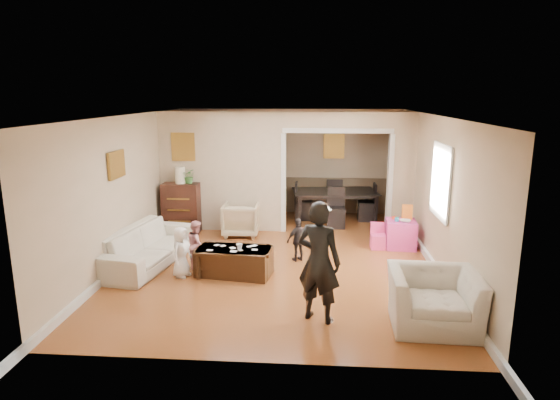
# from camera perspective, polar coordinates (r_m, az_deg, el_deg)

# --- Properties ---
(floor) EXTENTS (7.00, 7.00, 0.00)m
(floor) POSITION_cam_1_polar(r_m,az_deg,el_deg) (8.80, -0.10, -6.97)
(floor) COLOR #AD5E2C
(floor) RESTS_ON ground
(partition_left) EXTENTS (2.75, 0.18, 2.60)m
(partition_left) POSITION_cam_1_polar(r_m,az_deg,el_deg) (10.39, -6.95, 3.41)
(partition_left) COLOR #C8B092
(partition_left) RESTS_ON ground
(partition_right) EXTENTS (0.55, 0.18, 2.60)m
(partition_right) POSITION_cam_1_polar(r_m,az_deg,el_deg) (10.37, 14.46, 3.08)
(partition_right) COLOR #C8B092
(partition_right) RESTS_ON ground
(partition_header) EXTENTS (2.22, 0.18, 0.35)m
(partition_header) POSITION_cam_1_polar(r_m,az_deg,el_deg) (10.09, 7.01, 9.57)
(partition_header) COLOR #C8B092
(partition_header) RESTS_ON partition_right
(window_pane) EXTENTS (0.03, 0.95, 1.10)m
(window_pane) POSITION_cam_1_polar(r_m,az_deg,el_deg) (8.26, 18.93, 2.16)
(window_pane) COLOR white
(window_pane) RESTS_ON ground
(framed_art_partition) EXTENTS (0.45, 0.03, 0.55)m
(framed_art_partition) POSITION_cam_1_polar(r_m,az_deg,el_deg) (10.41, -11.62, 6.32)
(framed_art_partition) COLOR brown
(framed_art_partition) RESTS_ON partition_left
(framed_art_sofa_wall) EXTENTS (0.03, 0.55, 0.40)m
(framed_art_sofa_wall) POSITION_cam_1_polar(r_m,az_deg,el_deg) (8.43, -19.16, 4.07)
(framed_art_sofa_wall) COLOR brown
(framed_art_alcove) EXTENTS (0.45, 0.03, 0.55)m
(framed_art_alcove) POSITION_cam_1_polar(r_m,az_deg,el_deg) (11.78, 6.54, 6.49)
(framed_art_alcove) COLOR brown
(sofa) EXTENTS (1.27, 2.40, 0.67)m
(sofa) POSITION_cam_1_polar(r_m,az_deg,el_deg) (8.72, -15.63, -5.35)
(sofa) COLOR silver
(sofa) RESTS_ON ground
(armchair_back) EXTENTS (0.76, 0.78, 0.69)m
(armchair_back) POSITION_cam_1_polar(r_m,az_deg,el_deg) (10.10, -4.72, -2.35)
(armchair_back) COLOR tan
(armchair_back) RESTS_ON ground
(armchair_front) EXTENTS (1.16, 1.03, 0.73)m
(armchair_front) POSITION_cam_1_polar(r_m,az_deg,el_deg) (6.55, 18.09, -11.35)
(armchair_front) COLOR silver
(armchair_front) RESTS_ON ground
(dresser) EXTENTS (0.79, 0.44, 1.08)m
(dresser) POSITION_cam_1_polar(r_m,az_deg,el_deg) (10.50, -11.81, -0.91)
(dresser) COLOR black
(dresser) RESTS_ON ground
(table_lamp) EXTENTS (0.22, 0.22, 0.36)m
(table_lamp) POSITION_cam_1_polar(r_m,az_deg,el_deg) (10.35, -11.99, 2.97)
(table_lamp) COLOR #F9ECCB
(table_lamp) RESTS_ON dresser
(potted_plant) EXTENTS (0.29, 0.25, 0.32)m
(potted_plant) POSITION_cam_1_polar(r_m,az_deg,el_deg) (10.30, -10.91, 2.86)
(potted_plant) COLOR #3C7233
(potted_plant) RESTS_ON dresser
(coffee_table) EXTENTS (1.30, 0.79, 0.46)m
(coffee_table) POSITION_cam_1_polar(r_m,az_deg,el_deg) (7.98, -5.56, -7.40)
(coffee_table) COLOR #3C2313
(coffee_table) RESTS_ON ground
(coffee_cup) EXTENTS (0.12, 0.12, 0.10)m
(coffee_cup) POSITION_cam_1_polar(r_m,az_deg,el_deg) (7.83, -4.94, -5.64)
(coffee_cup) COLOR white
(coffee_cup) RESTS_ON coffee_table
(play_table) EXTENTS (0.60, 0.60, 0.54)m
(play_table) POSITION_cam_1_polar(r_m,az_deg,el_deg) (9.59, 14.38, -4.01)
(play_table) COLOR #DE3A9A
(play_table) RESTS_ON ground
(cereal_box) EXTENTS (0.20, 0.08, 0.30)m
(cereal_box) POSITION_cam_1_polar(r_m,az_deg,el_deg) (9.59, 15.12, -1.43)
(cereal_box) COLOR yellow
(cereal_box) RESTS_ON play_table
(cyan_cup) EXTENTS (0.08, 0.08, 0.08)m
(cyan_cup) POSITION_cam_1_polar(r_m,az_deg,el_deg) (9.44, 13.94, -2.28)
(cyan_cup) COLOR #26ACC0
(cyan_cup) RESTS_ON play_table
(toy_block) EXTENTS (0.09, 0.08, 0.05)m
(toy_block) POSITION_cam_1_polar(r_m,az_deg,el_deg) (9.60, 13.65, -2.10)
(toy_block) COLOR red
(toy_block) RESTS_ON play_table
(play_bowl) EXTENTS (0.22, 0.22, 0.05)m
(play_bowl) POSITION_cam_1_polar(r_m,az_deg,el_deg) (9.40, 14.91, -2.48)
(play_bowl) COLOR silver
(play_bowl) RESTS_ON play_table
(dining_table) EXTENTS (2.11, 1.36, 0.70)m
(dining_table) POSITION_cam_1_polar(r_m,az_deg,el_deg) (11.35, 6.65, -0.68)
(dining_table) COLOR black
(dining_table) RESTS_ON ground
(adult_person) EXTENTS (0.71, 0.60, 1.65)m
(adult_person) POSITION_cam_1_polar(r_m,az_deg,el_deg) (6.24, 4.72, -7.42)
(adult_person) COLOR black
(adult_person) RESTS_ON ground
(child_kneel_a) EXTENTS (0.39, 0.48, 0.85)m
(child_kneel_a) POSITION_cam_1_polar(r_m,az_deg,el_deg) (7.96, -11.85, -6.17)
(child_kneel_a) COLOR white
(child_kneel_a) RESTS_ON ground
(child_kneel_b) EXTENTS (0.39, 0.46, 0.84)m
(child_kneel_b) POSITION_cam_1_polar(r_m,az_deg,el_deg) (8.34, -10.01, -5.26)
(child_kneel_b) COLOR pink
(child_kneel_b) RESTS_ON ground
(child_toddler) EXTENTS (0.50, 0.41, 0.79)m
(child_toddler) POSITION_cam_1_polar(r_m,az_deg,el_deg) (8.53, 2.26, -4.82)
(child_toddler) COLOR black
(child_toddler) RESTS_ON ground
(craft_papers) EXTENTS (0.84, 0.43, 0.00)m
(craft_papers) POSITION_cam_1_polar(r_m,az_deg,el_deg) (7.91, -5.53, -5.81)
(craft_papers) COLOR white
(craft_papers) RESTS_ON coffee_table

